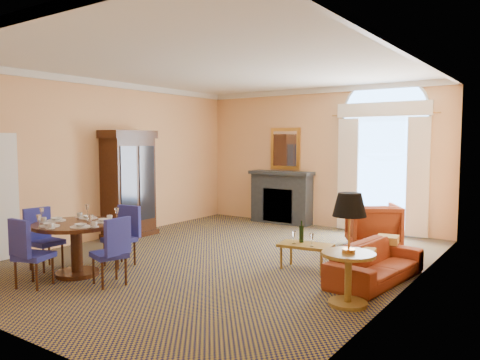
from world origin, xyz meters
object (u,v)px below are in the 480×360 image
Objects in this scene: dining_table at (76,236)px; armchair at (373,226)px; coffee_table at (305,245)px; side_table at (349,235)px; sofa at (376,263)px; armoire at (129,186)px.

armchair is at bearing 54.96° from dining_table.
armchair is 2.10m from coffee_table.
dining_table is 3.94m from side_table.
sofa is 1.09m from coffee_table.
coffee_table is 0.64× the size of side_table.
sofa is at bearing -1.62° from armoire.
armoire is 5.33m from sofa.
armchair is 0.68× the size of side_table.
side_table is at bearing 72.15° from armchair.
coffee_table is 1.64m from side_table.
dining_table reaches higher than sofa.
armchair is 3.29m from side_table.
coffee_table is at bearing 100.15° from sofa.
side_table reaches higher than armchair.
dining_table is at bearing -148.09° from coffee_table.
armchair is (4.53, 1.86, -0.64)m from armoire.
coffee_table is (4.18, -0.21, -0.67)m from armoire.
armoire is 4.24m from coffee_table.
armchair is 1.07× the size of coffee_table.
armchair is at bearing 26.94° from sofa.
side_table is (5.32, -1.30, -0.20)m from armoire.
dining_table is at bearing -57.19° from armoire.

